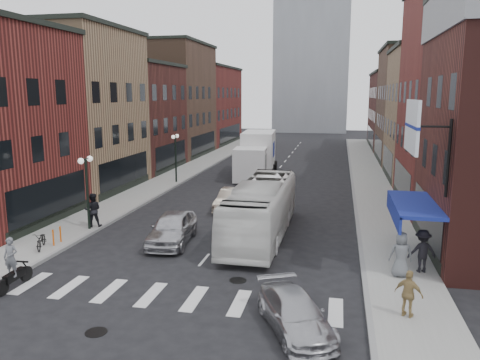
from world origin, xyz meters
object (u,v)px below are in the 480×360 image
Objects in this scene: bike_rack at (57,236)px; transit_bus at (261,209)px; box_truck at (256,155)px; curb_car at (295,313)px; streetlamp_far at (175,149)px; ped_left_solo at (93,210)px; sedan_left_near at (172,228)px; sedan_left_far at (231,199)px; motorcycle_rider at (12,265)px; billboard_sign at (414,128)px; ped_right_b at (409,294)px; streetlamp_near at (87,179)px; ped_right_a at (422,251)px; parked_bicycle at (41,240)px; ped_right_c at (401,254)px.

transit_bus is at bearing 21.68° from bike_rack.
curb_car is (6.14, -27.65, -1.36)m from box_truck.
ped_left_solo is (0.00, -13.55, -1.82)m from streetlamp_far.
streetlamp_far is at bearing -111.58° from ped_left_solo.
sedan_left_far is at bearing 74.39° from sedan_left_near.
sedan_left_far is 2.20× the size of ped_left_solo.
sedan_left_near is at bearing 106.45° from curb_car.
ped_left_solo is (-1.10, 8.02, 0.13)m from motorcycle_rider.
billboard_sign is at bearing -44.43° from sedan_left_far.
ped_right_b reaches higher than curb_car.
box_truck is at bearing 94.42° from sedan_left_far.
ped_right_a is at bearing -9.67° from streetlamp_near.
bike_rack is at bearing -90.69° from streetlamp_far.
motorcycle_rider is 0.50× the size of sedan_left_far.
ped_right_b reaches higher than sedan_left_near.
ped_right_a is at bearing -40.34° from sedan_left_far.
transit_bus reaches higher than motorcycle_rider.
parked_bicycle is at bearing -110.52° from box_truck.
streetlamp_far is (-15.99, 17.50, -3.22)m from billboard_sign.
curb_car is 3.89m from ped_right_b.
motorcycle_rider is 10.98m from curb_car.
billboard_sign reaches higher than motorcycle_rider.
streetlamp_far is at bearing -144.02° from box_truck.
curb_car is 2.19× the size of ped_right_c.
motorcycle_rider is 0.51× the size of curb_car.
ped_left_solo is at bearing -17.36° from ped_right_c.
box_truck is 2.28× the size of curb_car.
streetlamp_far is 0.44× the size of box_truck.
ped_right_a reaches higher than ped_right_b.
parked_bicycle is at bearing -123.88° from sedan_left_far.
ped_right_b reaches higher than sedan_left_far.
streetlamp_far reaches higher than transit_bus.
parked_bicycle is (-5.66, -2.50, -0.22)m from sedan_left_near.
streetlamp_far is 1.00× the size of sedan_left_far.
curb_car is 2.57× the size of parked_bicycle.
curb_car is at bearing 121.55° from ped_left_solo.
motorcycle_rider is 8.10m from ped_left_solo.
streetlamp_far is 16.87m from bike_rack.
transit_bus reaches higher than ped_right_b.
ped_right_c reaches higher than ped_right_b.
transit_bus is at bearing 21.47° from sedan_left_near.
billboard_sign reaches higher than ped_left_solo.
streetlamp_near is 5.14× the size of bike_rack.
curb_car reaches higher than bike_rack.
parked_bicycle is at bearing -154.65° from transit_bus.
bike_rack is 0.86m from parked_bicycle.
sedan_left_far is at bearing -159.51° from ped_left_solo.
bike_rack is 16.02m from ped_right_c.
ped_right_b is (10.46, -6.14, 0.16)m from sedan_left_near.
streetlamp_far is 21.69m from motorcycle_rider.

